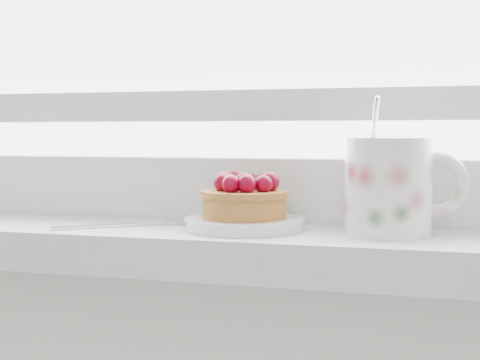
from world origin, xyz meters
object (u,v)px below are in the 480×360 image
(saucer, at_px, (244,224))
(raspberry_tart, at_px, (244,198))
(fork, at_px, (135,224))
(floral_mug, at_px, (392,184))

(saucer, height_order, raspberry_tart, raspberry_tart)
(fork, bearing_deg, saucer, 2.83)
(floral_mug, bearing_deg, fork, -177.89)
(raspberry_tart, relative_size, floral_mug, 0.67)
(saucer, bearing_deg, floral_mug, 1.53)
(saucer, relative_size, floral_mug, 0.92)
(fork, bearing_deg, raspberry_tart, 2.86)
(saucer, distance_m, floral_mug, 0.15)
(floral_mug, distance_m, fork, 0.27)
(saucer, relative_size, raspberry_tart, 1.37)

